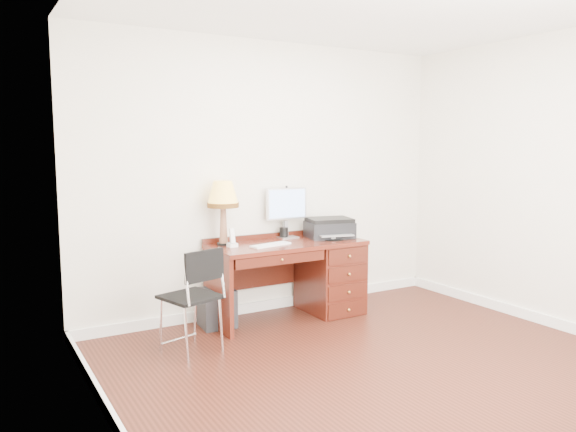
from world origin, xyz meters
TOP-DOWN VIEW (x-y plane):
  - ground at (0.00, 0.00)m, footprint 4.00×4.00m
  - room_shell at (0.00, 0.63)m, footprint 4.00×4.00m
  - desk at (0.32, 1.40)m, footprint 1.50×0.67m
  - monitor at (0.13, 1.64)m, footprint 0.44×0.15m
  - keyboard at (-0.23, 1.32)m, footprint 0.43×0.20m
  - mouse_pad at (0.47, 1.29)m, footprint 0.20×0.20m
  - printer at (0.52, 1.43)m, footprint 0.52×0.44m
  - leg_lamp at (-0.59, 1.56)m, footprint 0.29×0.29m
  - phone at (-0.56, 1.43)m, footprint 0.09×0.09m
  - pen_cup at (0.10, 1.63)m, footprint 0.09×0.09m
  - chair at (-1.13, 0.94)m, footprint 0.51×0.51m
  - equipment_box at (-0.70, 1.50)m, footprint 0.33×0.33m

SIDE VIEW (x-z plane):
  - ground at x=0.00m, z-range 0.00..0.00m
  - room_shell at x=0.00m, z-range -1.95..2.05m
  - equipment_box at x=-0.70m, z-range 0.00..0.36m
  - desk at x=0.32m, z-range 0.04..0.79m
  - chair at x=-1.13m, z-range 0.09..0.96m
  - keyboard at x=-0.23m, z-range 0.75..0.77m
  - mouse_pad at x=0.47m, z-range 0.74..0.78m
  - phone at x=-0.56m, z-range 0.71..0.89m
  - pen_cup at x=0.10m, z-range 0.75..0.86m
  - printer at x=0.52m, z-range 0.75..0.95m
  - monitor at x=0.13m, z-range 0.82..1.32m
  - leg_lamp at x=-0.59m, z-range 0.89..1.49m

